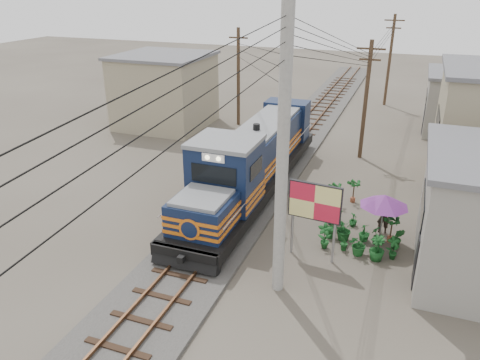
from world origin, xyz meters
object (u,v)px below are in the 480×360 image
at_px(locomotive, 252,162).
at_px(billboard, 315,204).
at_px(market_umbrella, 384,201).
at_px(vendor, 384,217).

distance_m(locomotive, billboard, 6.47).
height_order(billboard, market_umbrella, billboard).
relative_size(billboard, vendor, 2.16).
bearing_deg(billboard, market_umbrella, 46.52).
relative_size(locomotive, vendor, 10.52).
relative_size(market_umbrella, vendor, 1.66).
height_order(locomotive, vendor, locomotive).
bearing_deg(market_umbrella, locomotive, 157.02).
bearing_deg(billboard, locomotive, 135.91).
xyz_separation_m(billboard, vendor, (2.44, 3.02, -1.60)).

